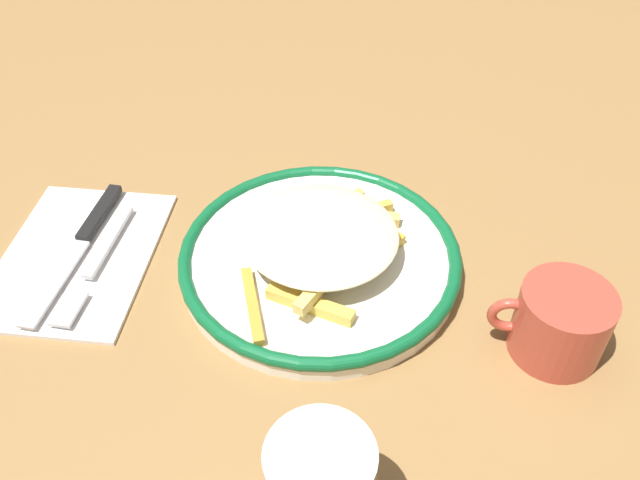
{
  "coord_description": "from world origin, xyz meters",
  "views": [
    {
      "loc": [
        -0.06,
        0.48,
        0.5
      ],
      "look_at": [
        0.0,
        0.0,
        0.04
      ],
      "focal_mm": 37.51,
      "sensor_mm": 36.0,
      "label": 1
    }
  ],
  "objects_px": {
    "coffee_mug": "(560,323)",
    "knife": "(83,238)",
    "fork": "(96,261)",
    "plate": "(320,258)",
    "fries_heap": "(325,235)",
    "napkin": "(77,255)"
  },
  "relations": [
    {
      "from": "fork",
      "to": "coffee_mug",
      "type": "xyz_separation_m",
      "value": [
        -0.45,
        0.04,
        0.02
      ]
    },
    {
      "from": "fries_heap",
      "to": "coffee_mug",
      "type": "height_order",
      "value": "coffee_mug"
    },
    {
      "from": "fork",
      "to": "coffee_mug",
      "type": "bearing_deg",
      "value": 174.42
    },
    {
      "from": "fries_heap",
      "to": "fork",
      "type": "distance_m",
      "value": 0.24
    },
    {
      "from": "fork",
      "to": "knife",
      "type": "distance_m",
      "value": 0.04
    },
    {
      "from": "plate",
      "to": "coffee_mug",
      "type": "relative_size",
      "value": 2.68
    },
    {
      "from": "napkin",
      "to": "fries_heap",
      "type": "bearing_deg",
      "value": -174.87
    },
    {
      "from": "knife",
      "to": "coffee_mug",
      "type": "distance_m",
      "value": 0.49
    },
    {
      "from": "plate",
      "to": "fork",
      "type": "xyz_separation_m",
      "value": [
        0.23,
        0.03,
        -0.0
      ]
    },
    {
      "from": "coffee_mug",
      "to": "napkin",
      "type": "bearing_deg",
      "value": -6.7
    },
    {
      "from": "fries_heap",
      "to": "coffee_mug",
      "type": "bearing_deg",
      "value": 160.15
    },
    {
      "from": "napkin",
      "to": "knife",
      "type": "xyz_separation_m",
      "value": [
        -0.0,
        -0.02,
        0.01
      ]
    },
    {
      "from": "coffee_mug",
      "to": "knife",
      "type": "bearing_deg",
      "value": -8.93
    },
    {
      "from": "napkin",
      "to": "fork",
      "type": "relative_size",
      "value": 1.22
    },
    {
      "from": "fork",
      "to": "coffee_mug",
      "type": "height_order",
      "value": "coffee_mug"
    },
    {
      "from": "knife",
      "to": "fries_heap",
      "type": "bearing_deg",
      "value": -179.01
    },
    {
      "from": "knife",
      "to": "fork",
      "type": "bearing_deg",
      "value": 130.16
    },
    {
      "from": "fries_heap",
      "to": "coffee_mug",
      "type": "relative_size",
      "value": 2.16
    },
    {
      "from": "fries_heap",
      "to": "napkin",
      "type": "distance_m",
      "value": 0.26
    },
    {
      "from": "plate",
      "to": "fries_heap",
      "type": "xyz_separation_m",
      "value": [
        -0.0,
        -0.0,
        0.03
      ]
    },
    {
      "from": "plate",
      "to": "fries_heap",
      "type": "height_order",
      "value": "fries_heap"
    },
    {
      "from": "plate",
      "to": "fries_heap",
      "type": "bearing_deg",
      "value": -134.48
    }
  ]
}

